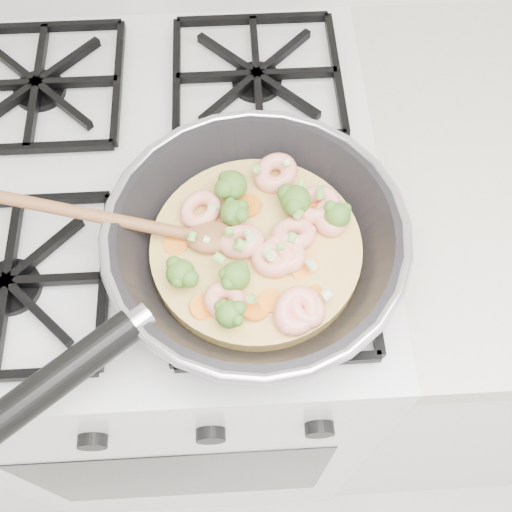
{
  "coord_description": "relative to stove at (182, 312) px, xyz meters",
  "views": [
    {
      "loc": [
        0.12,
        1.23,
        1.55
      ],
      "look_at": [
        0.13,
        1.56,
        0.93
      ],
      "focal_mm": 43.37,
      "sensor_mm": 36.0,
      "label": 1
    }
  ],
  "objects": [
    {
      "name": "stove",
      "position": [
        0.0,
        0.0,
        0.0
      ],
      "size": [
        0.6,
        0.6,
        0.92
      ],
      "color": "white",
      "rests_on": "ground"
    },
    {
      "name": "skillet",
      "position": [
        0.13,
        -0.14,
        0.5
      ],
      "size": [
        0.46,
        0.39,
        0.1
      ],
      "rotation": [
        0.0,
        0.0,
        -0.22
      ],
      "color": "black",
      "rests_on": "stove"
    }
  ]
}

